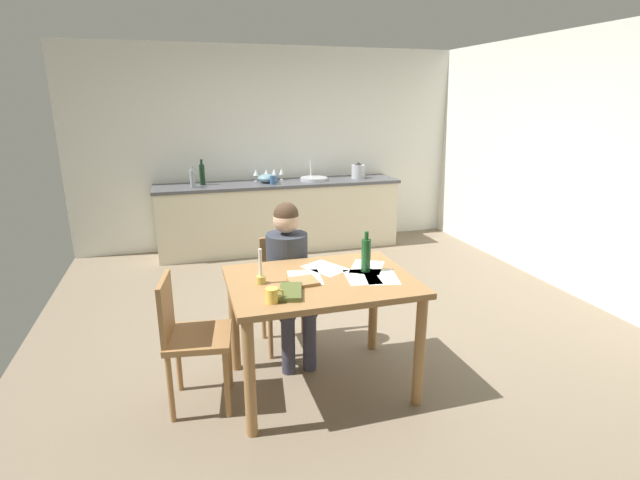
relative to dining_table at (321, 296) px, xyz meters
The scene contains 28 objects.
ground_plane 1.29m from the dining_table, 68.32° to the left, with size 5.20×5.20×0.04m, color #7A6B56.
wall_back 3.69m from the dining_table, 83.63° to the left, with size 5.20×0.12×2.60m, color silver.
wall_right 3.23m from the dining_table, 18.66° to the left, with size 0.12×5.20×2.60m, color silver.
kitchen_counter 3.29m from the dining_table, 82.94° to the left, with size 3.16×0.64×0.90m.
dining_table is the anchor object (origin of this frame).
chair_at_table 0.71m from the dining_table, 97.86° to the left, with size 0.41×0.41×0.87m.
person_seated 0.54m from the dining_table, 100.20° to the left, with size 0.33×0.59×1.19m.
chair_side_empty 0.88m from the dining_table, behind, with size 0.45×0.45×0.89m.
coffee_mug 0.50m from the dining_table, 142.81° to the right, with size 0.11×0.07×0.09m.
candlestick 0.44m from the dining_table, behind, with size 0.06×0.06×0.23m.
book_magazine 0.35m from the dining_table, 141.86° to the right, with size 0.13×0.26×0.03m, color #4F5A28.
book_cookery 0.19m from the dining_table, 161.51° to the right, with size 0.18×0.17×0.02m, color #A07648.
paper_letter 0.16m from the dining_table, 156.00° to the left, with size 0.21×0.30×0.00m, color white.
paper_bill 0.30m from the dining_table, 10.29° to the right, with size 0.21×0.30×0.00m, color white.
paper_envelope 0.24m from the dining_table, 64.78° to the left, with size 0.21×0.30×0.00m, color white.
paper_receipt 0.41m from the dining_table, 17.93° to the left, with size 0.21×0.30×0.00m, color white.
paper_notice 0.42m from the dining_table, 12.26° to the right, with size 0.21×0.30×0.00m, color white.
wine_bottle_on_table 0.41m from the dining_table, ahead, with size 0.06×0.06×0.28m.
sink_unit 3.38m from the dining_table, 75.02° to the left, with size 0.36×0.36×0.24m.
bottle_oil 3.26m from the dining_table, 102.31° to the left, with size 0.06×0.06×0.27m.
bottle_vinegar 3.38m from the dining_table, 99.69° to the left, with size 0.07×0.07×0.32m.
mixing_bowl 3.28m from the dining_table, 85.67° to the left, with size 0.24×0.24×0.11m, color #668C99.
stovetop_kettle 3.60m from the dining_table, 65.30° to the left, with size 0.18×0.18×0.22m.
wine_glass_near_sink 3.45m from the dining_table, 82.21° to the left, with size 0.07×0.07×0.15m.
wine_glass_by_kettle 3.44m from the dining_table, 83.83° to the left, with size 0.07×0.07×0.15m.
wine_glass_back_left 3.43m from the dining_table, 85.58° to the left, with size 0.07×0.07×0.15m.
wine_glass_back_right 3.42m from the dining_table, 87.92° to the left, with size 0.07×0.07×0.15m.
teacup_on_counter 3.13m from the dining_table, 84.62° to the left, with size 0.11×0.07×0.11m.
Camera 1 is at (-1.25, -3.84, 1.93)m, focal length 26.85 mm.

